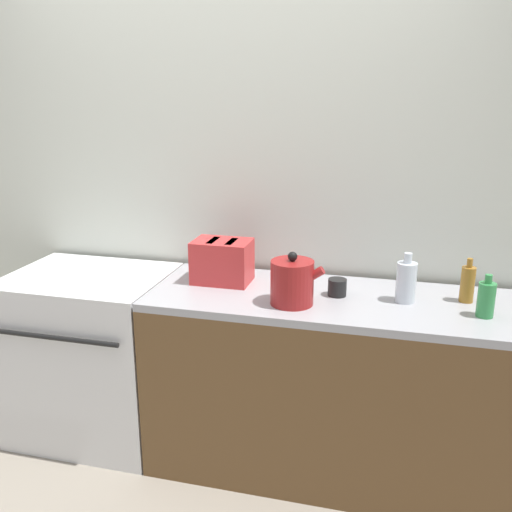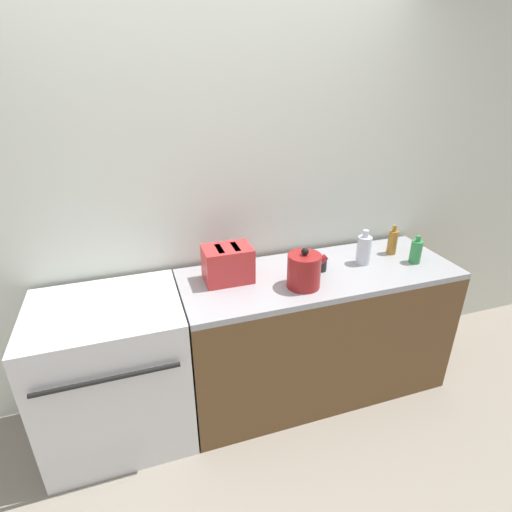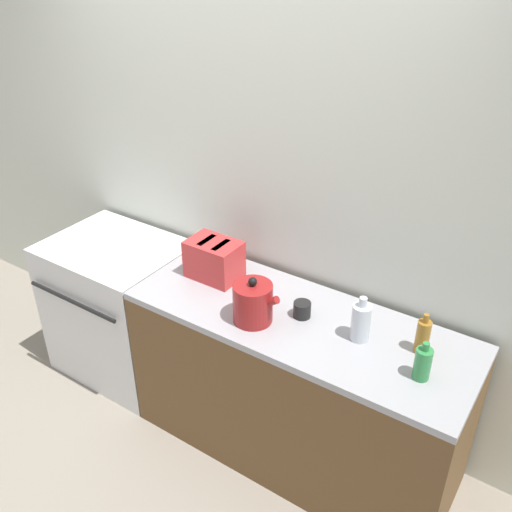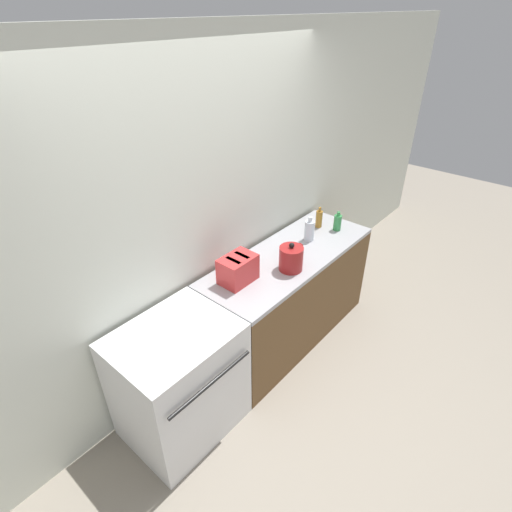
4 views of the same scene
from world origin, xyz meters
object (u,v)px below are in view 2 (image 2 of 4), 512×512
bottle_amber (392,242)px  stove (115,371)px  bottle_green (416,251)px  kettle (304,270)px  cup_black (320,264)px  bottle_clear (364,250)px  toaster (228,264)px

bottle_amber → stove: bearing=-177.2°
stove → bottle_green: size_ratio=4.86×
kettle → cup_black: size_ratio=2.80×
bottle_green → bottle_amber: 0.17m
bottle_amber → kettle: bearing=-163.4°
bottle_amber → cup_black: (-0.56, -0.07, -0.04)m
bottle_clear → cup_black: bearing=179.7°
kettle → bottle_amber: 0.78m
stove → bottle_clear: (1.57, 0.02, 0.53)m
toaster → bottle_amber: (1.13, 0.01, -0.02)m
toaster → cup_black: bearing=-5.3°
stove → bottle_clear: size_ratio=3.96×
kettle → toaster: kettle is taller
stove → bottle_green: bearing=-2.3°
stove → kettle: size_ratio=3.73×
bottle_green → bottle_amber: (-0.06, 0.16, 0.01)m
bottle_clear → cup_black: (-0.30, 0.00, -0.05)m
bottle_clear → bottle_amber: bearing=14.7°
kettle → bottle_clear: bearing=17.6°
stove → bottle_amber: 1.90m
bottle_green → bottle_clear: bottle_clear is taller
kettle → cup_black: bearing=40.8°
stove → bottle_amber: bearing=2.8°
bottle_green → toaster: bearing=172.8°
bottle_amber → bottle_clear: size_ratio=0.89×
bottle_green → bottle_clear: size_ratio=0.81×
stove → toaster: 0.88m
kettle → bottle_amber: bearing=16.6°
cup_black → toaster: bearing=174.7°
cup_black → bottle_amber: bearing=6.8°
bottle_amber → bottle_clear: 0.27m
bottle_clear → toaster: bearing=176.4°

